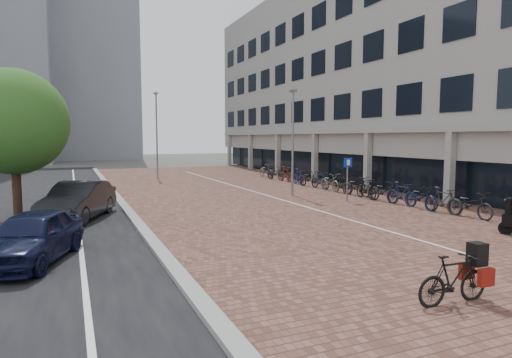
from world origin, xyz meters
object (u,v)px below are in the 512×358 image
Objects in this scene: car_navy at (32,237)px; parking_sign at (348,173)px; car_dark at (78,201)px; hero_bike at (453,279)px.

car_navy is 14.10m from parking_sign.
car_dark is 2.71× the size of hero_bike.
hero_bike is (6.11, -11.59, -0.22)m from car_dark.
car_navy reaches higher than hero_bike.
parking_sign is at bearing 42.21° from car_navy.
car_dark is 13.10m from hero_bike.
car_navy is 2.37× the size of hero_bike.
car_navy is 5.67m from car_dark.
parking_sign is at bearing 22.20° from car_dark.
hero_bike is at bearing -20.47° from car_navy.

